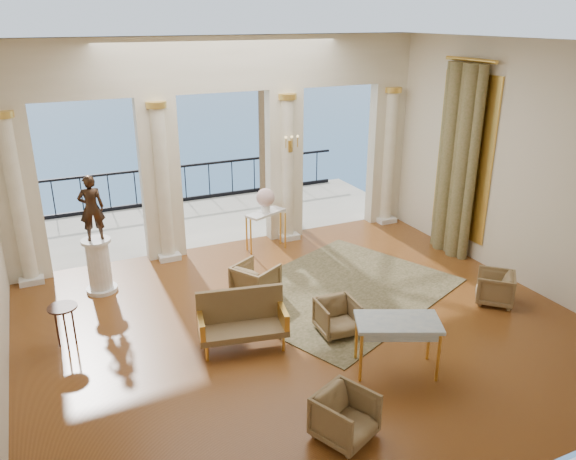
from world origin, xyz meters
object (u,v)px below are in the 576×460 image
statue (91,208)px  pedestal (99,267)px  game_table (398,326)px  settee (242,319)px  armchair_c (495,286)px  armchair_a (345,415)px  console_table (266,218)px  side_table (63,312)px  armchair_d (256,279)px  armchair_b (337,315)px

statue → pedestal: bearing=-177.2°
game_table → settee: bearing=163.5°
armchair_c → settee: size_ratio=0.44×
armchair_a → game_table: size_ratio=0.50×
armchair_c → game_table: 3.01m
console_table → pedestal: bearing=166.1°
settee → game_table: settee is taller
armchair_a → statue: statue is taller
side_table → game_table: bearing=-31.5°
game_table → statue: statue is taller
console_table → side_table: size_ratio=1.37×
armchair_c → game_table: (-2.82, -0.97, 0.41)m
armchair_d → game_table: (1.00, -2.97, 0.38)m
armchair_d → side_table: same height
game_table → statue: (-3.56, 4.41, 0.92)m
armchair_d → statue: (-2.55, 1.44, 1.29)m
armchair_c → side_table: (-7.12, 1.67, 0.29)m
armchair_c → armchair_d: bearing=-73.7°
pedestal → game_table: bearing=-51.1°
armchair_a → side_table: size_ratio=0.94×
game_table → console_table: size_ratio=1.38×
armchair_b → game_table: size_ratio=0.47×
settee → pedestal: bearing=133.0°
settee → statue: (-1.76, 2.84, 1.20)m
armchair_b → armchair_d: size_ratio=0.89×
settee → game_table: 2.40m
pedestal → armchair_c: bearing=-28.3°
armchair_b → side_table: size_ratio=0.88×
console_table → settee: bearing=-141.3°
armchair_d → side_table: 3.33m
pedestal → statue: 1.15m
armchair_a → statue: bearing=88.1°
armchair_d → settee: size_ratio=0.49×
settee → pedestal: 3.35m
side_table → armchair_b: bearing=-18.9°
pedestal → armchair_b: bearing=-43.8°
settee → game_table: (1.79, -1.57, 0.29)m
armchair_d → statue: 3.20m
settee → console_table: (1.83, 3.42, 0.27)m
armchair_c → console_table: 4.90m
pedestal → side_table: size_ratio=1.45×
game_table → pedestal: bearing=153.5°
settee → statue: size_ratio=1.20×
armchair_c → side_table: bearing=-59.3°
armchair_b → settee: (-1.53, 0.32, 0.13)m
pedestal → console_table: pedestal is taller
armchair_c → armchair_b: bearing=-51.3°
armchair_b → armchair_c: 3.10m
armchair_b → game_table: 1.34m
armchair_a → console_table: bearing=52.3°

